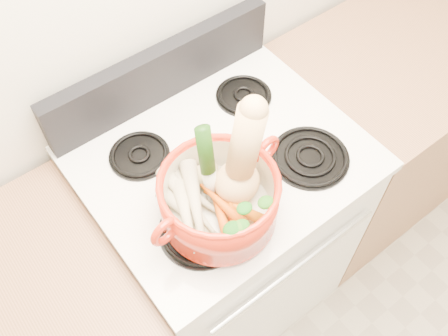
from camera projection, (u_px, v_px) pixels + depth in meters
stove_body at (223, 235)px, 1.82m from camera, size 0.76×0.65×0.92m
cooktop at (222, 158)px, 1.43m from camera, size 0.78×0.67×0.03m
control_backsplash at (161, 73)px, 1.48m from camera, size 0.76×0.05×0.18m
oven_handle at (296, 268)px, 1.41m from camera, size 0.60×0.02×0.02m
counter_right at (415, 104)px, 2.21m from camera, size 1.36×0.65×0.90m
burner_front_left at (202, 229)px, 1.28m from camera, size 0.22×0.22×0.02m
burner_front_right at (310, 156)px, 1.41m from camera, size 0.22×0.22×0.02m
burner_back_left at (139, 155)px, 1.41m from camera, size 0.17×0.17×0.02m
burner_back_right at (244, 95)px, 1.54m from camera, size 0.17×0.17×0.02m
dutch_oven at (219, 199)px, 1.23m from camera, size 0.33×0.33×0.15m
pot_handle_left at (165, 232)px, 1.12m from camera, size 0.08×0.03×0.08m
pot_handle_right at (267, 149)px, 1.26m from camera, size 0.08×0.03×0.08m
squash at (238, 159)px, 1.17m from camera, size 0.18×0.14×0.32m
leek at (209, 166)px, 1.19m from camera, size 0.06×0.09×0.25m
ginger at (202, 176)px, 1.29m from camera, size 0.11×0.09×0.05m
parsnip_0 at (192, 216)px, 1.23m from camera, size 0.09×0.22×0.06m
parsnip_1 at (192, 205)px, 1.24m from camera, size 0.08×0.22×0.06m
parsnip_2 at (191, 191)px, 1.25m from camera, size 0.09×0.19×0.06m
parsnip_3 at (186, 216)px, 1.21m from camera, size 0.11×0.19×0.06m
parsnip_4 at (187, 199)px, 1.23m from camera, size 0.05×0.22×0.06m
parsnip_5 at (196, 206)px, 1.21m from camera, size 0.15×0.24×0.07m
carrot_0 at (233, 222)px, 1.22m from camera, size 0.09×0.16×0.05m
carrot_1 at (222, 219)px, 1.22m from camera, size 0.09×0.17×0.05m
carrot_2 at (233, 206)px, 1.24m from camera, size 0.10×0.17×0.05m
carrot_3 at (235, 222)px, 1.20m from camera, size 0.08×0.14×0.04m
carrot_4 at (222, 204)px, 1.22m from camera, size 0.05×0.16×0.04m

